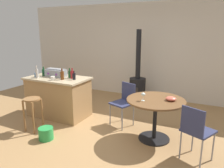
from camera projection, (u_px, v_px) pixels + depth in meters
The scene contains 20 objects.
ground_plane at pixel (98, 135), 4.10m from camera, with size 8.80×8.80×0.00m, color #A37A4C.
back_wall at pixel (146, 51), 6.23m from camera, with size 8.00×0.10×2.70m, color beige.
kitchen_island at pixel (59, 97), 4.98m from camera, with size 1.41×0.80×0.90m.
wooden_stool at pixel (33, 108), 4.20m from camera, with size 0.32×0.32×0.66m.
dining_table at pixel (155, 109), 3.83m from camera, with size 1.03×1.03×0.76m.
folding_chair_near at pixel (196, 129), 3.17m from camera, with size 0.53×0.53×0.88m.
folding_chair_far at pixel (124, 101), 4.46m from camera, with size 0.51×0.51×0.88m.
wood_stove at pixel (137, 85), 5.91m from camera, with size 0.44×0.45×1.96m.
toolbox at pixel (56, 73), 4.95m from camera, with size 0.47×0.25×0.19m.
bottle_0 at pixel (37, 73), 4.77m from camera, with size 0.06×0.06×0.28m.
bottle_1 at pixel (44, 72), 5.04m from camera, with size 0.07×0.07×0.21m.
bottle_2 at pixel (72, 74), 4.75m from camera, with size 0.08×0.08×0.23m.
bottle_3 at pixel (70, 74), 4.83m from camera, with size 0.08×0.08×0.22m.
bottle_4 at pixel (74, 76), 4.63m from camera, with size 0.07×0.07×0.19m.
bottle_5 at pixel (62, 75), 4.64m from camera, with size 0.08×0.08×0.24m.
cup_0 at pixel (36, 75), 4.90m from camera, with size 0.12×0.08×0.09m.
cup_1 at pixel (53, 78), 4.61m from camera, with size 0.12×0.09×0.08m.
wine_glass at pixel (143, 95), 3.69m from camera, with size 0.07×0.07×0.14m.
serving_bowl at pixel (171, 99), 3.71m from camera, with size 0.18×0.18×0.07m, color #DB6651.
plastic_bucket at pixel (46, 134), 3.93m from camera, with size 0.27×0.27×0.23m, color green.
Camera 1 is at (1.89, -3.23, 1.94)m, focal length 34.68 mm.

